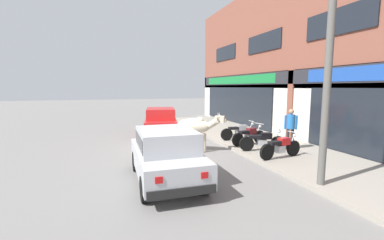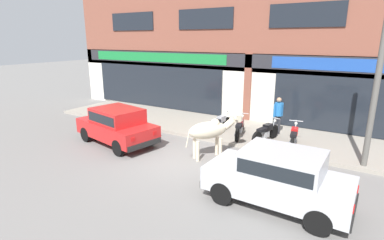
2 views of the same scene
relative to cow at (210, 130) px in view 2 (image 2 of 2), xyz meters
name	(u,v)px [view 2 (image 2 of 2)]	position (x,y,z in m)	size (l,w,h in m)	color
ground_plane	(183,161)	(-0.66, -0.77, -1.01)	(90.00, 90.00, 0.00)	slate
sidewalk	(231,130)	(-0.66, 3.27, -0.94)	(19.00, 3.67, 0.13)	gray
shop_building	(252,41)	(-0.65, 5.36, 2.98)	(23.00, 1.40, 8.42)	brown
cow	(210,130)	(0.00, 0.00, 0.00)	(1.49, 1.83, 1.61)	beige
car_0	(117,124)	(-3.84, -0.66, -0.19)	(3.80, 2.24, 1.46)	black
car_1	(279,175)	(2.93, -1.88, -0.19)	(3.64, 1.67, 1.46)	black
motorcycle_0	(219,124)	(-0.85, 2.45, -0.49)	(0.52, 1.81, 0.88)	black
motorcycle_1	(240,128)	(0.13, 2.37, -0.49)	(0.67, 1.78, 0.88)	black
motorcycle_2	(266,132)	(1.25, 2.31, -0.49)	(0.67, 1.79, 0.88)	black
motorcycle_3	(294,137)	(2.33, 2.32, -0.49)	(0.54, 1.80, 0.88)	black
pedestrian	(278,112)	(1.36, 3.50, 0.11)	(0.32, 0.43, 1.60)	#2D2D33
utility_pole	(377,80)	(4.71, 1.73, 1.88)	(0.18, 0.18, 5.51)	#595651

